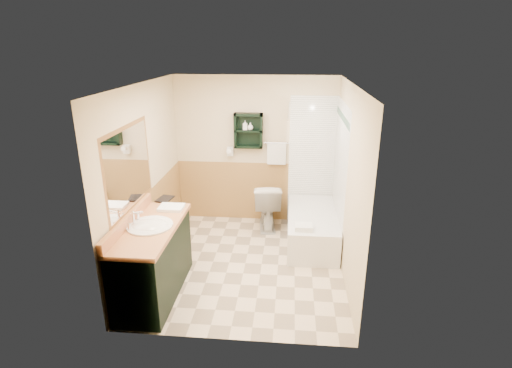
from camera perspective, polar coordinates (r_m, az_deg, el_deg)
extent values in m
plane|color=beige|center=(5.60, -1.53, -11.24)|extent=(3.00, 3.00, 0.00)
cube|color=beige|center=(6.53, -0.09, 4.82)|extent=(2.60, 0.04, 2.40)
cube|color=beige|center=(5.40, -15.71, 0.85)|extent=(0.04, 3.00, 2.40)
cube|color=beige|center=(5.11, 13.23, 0.00)|extent=(0.04, 3.00, 2.40)
cube|color=white|center=(4.82, -1.79, 14.27)|extent=(2.60, 3.00, 0.04)
cube|color=black|center=(6.35, -1.09, 7.63)|extent=(0.45, 0.15, 0.55)
cylinder|color=silver|center=(5.59, 4.69, 10.61)|extent=(0.03, 1.60, 0.03)
cube|color=black|center=(4.92, -14.45, -10.55)|extent=(0.59, 1.41, 0.89)
cube|color=silver|center=(6.09, 7.97, -6.20)|extent=(0.71, 1.50, 0.47)
imported|color=silver|center=(6.47, 1.58, -3.04)|extent=(0.51, 0.81, 0.75)
cube|color=white|center=(5.12, -12.01, -3.31)|extent=(0.30, 0.24, 0.04)
imported|color=black|center=(5.43, -13.83, -0.90)|extent=(0.19, 0.06, 0.25)
cube|color=white|center=(5.46, 6.82, -6.14)|extent=(0.24, 0.20, 0.07)
imported|color=silver|center=(6.34, -1.56, 8.06)|extent=(0.08, 0.16, 0.07)
imported|color=silver|center=(6.33, -0.82, 8.14)|extent=(0.11, 0.13, 0.09)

